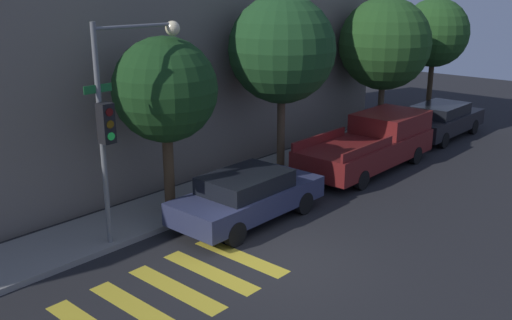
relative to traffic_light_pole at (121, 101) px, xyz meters
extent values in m
plane|color=black|center=(1.47, -3.37, -3.45)|extent=(60.00, 60.00, 0.00)
cube|color=gray|center=(1.47, 0.87, -3.38)|extent=(26.00, 2.08, 0.14)
cube|color=slate|center=(1.47, 5.31, 0.23)|extent=(26.00, 6.00, 7.36)
cube|color=gold|center=(-1.76, -2.57, -3.45)|extent=(0.45, 2.60, 0.00)
cube|color=gold|center=(-0.79, -2.57, -3.45)|extent=(0.45, 2.60, 0.00)
cube|color=gold|center=(0.17, -2.57, -3.45)|extent=(0.45, 2.60, 0.00)
cube|color=gold|center=(1.14, -2.57, -3.45)|extent=(0.45, 2.60, 0.00)
cylinder|color=slate|center=(-0.53, 0.08, -0.84)|extent=(0.12, 0.12, 5.21)
cube|color=black|center=(-0.53, -0.13, -0.40)|extent=(0.30, 0.30, 0.90)
cylinder|color=#4C0C0C|center=(-0.53, -0.29, -0.13)|extent=(0.18, 0.02, 0.18)
cylinder|color=#593D0A|center=(-0.53, -0.29, -0.40)|extent=(0.18, 0.02, 0.18)
cylinder|color=#26E54C|center=(-0.53, -0.29, -0.67)|extent=(0.18, 0.02, 0.18)
cube|color=#19662D|center=(-0.53, 0.08, 0.34)|extent=(0.70, 0.02, 0.18)
cylinder|color=slate|center=(0.56, 0.08, 1.61)|extent=(2.18, 0.08, 0.08)
sphere|color=#F9E5B2|center=(1.65, 0.08, 1.51)|extent=(0.36, 0.36, 0.36)
cube|color=#2D3351|center=(2.84, -1.27, -2.86)|extent=(4.35, 1.76, 0.58)
cube|color=black|center=(2.73, -1.27, -2.34)|extent=(2.26, 1.55, 0.45)
cylinder|color=black|center=(4.19, -0.48, -3.14)|extent=(0.61, 0.22, 0.61)
cylinder|color=black|center=(4.19, -2.06, -3.14)|extent=(0.61, 0.22, 0.61)
cylinder|color=black|center=(1.49, -0.48, -3.14)|extent=(0.61, 0.22, 0.61)
cylinder|color=black|center=(1.49, -2.06, -3.14)|extent=(0.61, 0.22, 0.61)
cube|color=maroon|center=(8.66, -1.27, -2.77)|extent=(5.70, 2.05, 0.75)
cube|color=maroon|center=(10.23, -1.27, -2.06)|extent=(2.56, 1.89, 0.66)
cube|color=maroon|center=(7.24, -0.37, -2.25)|extent=(2.85, 0.08, 0.28)
cube|color=maroon|center=(7.24, -2.17, -2.25)|extent=(2.85, 0.08, 0.28)
cylinder|color=black|center=(10.43, -0.33, -3.14)|extent=(0.61, 0.22, 0.61)
cylinder|color=black|center=(10.43, -2.21, -3.14)|extent=(0.61, 0.22, 0.61)
cylinder|color=black|center=(6.90, -0.33, -3.14)|extent=(0.61, 0.22, 0.61)
cylinder|color=black|center=(6.90, -2.21, -3.14)|extent=(0.61, 0.22, 0.61)
cube|color=black|center=(14.46, -1.27, -2.82)|extent=(4.68, 1.78, 0.64)
cube|color=black|center=(14.34, -1.27, -2.28)|extent=(2.43, 1.56, 0.44)
cylinder|color=black|center=(15.91, -0.47, -3.14)|extent=(0.61, 0.22, 0.61)
cylinder|color=black|center=(15.91, -2.07, -3.14)|extent=(0.61, 0.22, 0.61)
cylinder|color=black|center=(13.00, -0.47, -3.14)|extent=(0.61, 0.22, 0.61)
cylinder|color=black|center=(13.00, -2.07, -3.14)|extent=(0.61, 0.22, 0.61)
cylinder|color=#4C3823|center=(1.74, 0.58, -2.25)|extent=(0.28, 0.28, 2.40)
sphere|color=#193D19|center=(1.74, 0.58, -0.04)|extent=(2.70, 2.70, 2.70)
cylinder|color=brown|center=(6.43, 0.58, -2.05)|extent=(0.26, 0.26, 2.80)
sphere|color=#1E4721|center=(6.43, 0.58, 0.61)|extent=(3.36, 3.36, 3.36)
cylinder|color=brown|center=(12.79, 0.58, -2.23)|extent=(0.24, 0.24, 2.43)
sphere|color=#234C1E|center=(12.79, 0.58, 0.33)|extent=(3.59, 3.59, 3.59)
cylinder|color=#42301E|center=(17.18, 0.58, -2.04)|extent=(0.24, 0.24, 2.81)
sphere|color=#234C1E|center=(17.18, 0.58, 0.50)|extent=(3.03, 3.03, 3.03)
camera|label=1|loc=(-7.44, -10.69, 2.48)|focal=40.00mm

